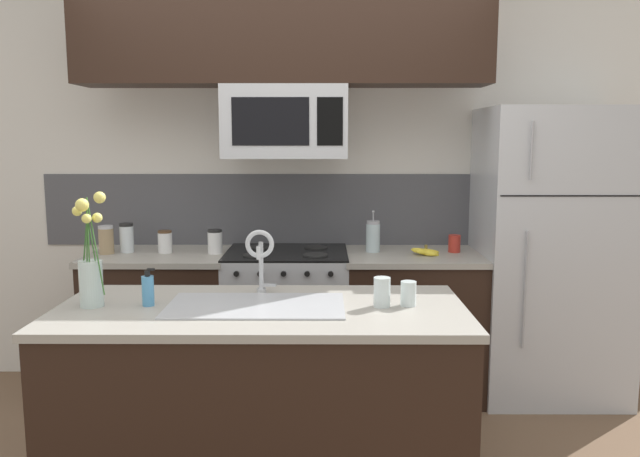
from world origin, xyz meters
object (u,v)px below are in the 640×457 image
storage_jar_tall (106,240)px  flower_vase (91,273)px  french_press (373,236)px  dish_soap_bottle (148,290)px  sink_faucet (260,253)px  stove_range (287,322)px  refrigerator (549,254)px  spare_glass (408,294)px  coffee_tin (454,244)px  storage_jar_squat (215,242)px  storage_jar_short (165,242)px  storage_jar_medium (127,238)px  microwave (285,122)px  drinking_glass (382,292)px  banana_bunch (426,252)px

storage_jar_tall → flower_vase: (0.37, -1.24, 0.06)m
french_press → flower_vase: flower_vase is taller
dish_soap_bottle → sink_faucet: bearing=22.5°
stove_range → refrigerator: (1.66, 0.02, 0.44)m
french_press → dish_soap_bottle: 1.68m
french_press → sink_faucet: bearing=-118.8°
french_press → spare_glass: size_ratio=2.49×
sink_faucet → flower_vase: (-0.70, -0.21, -0.05)m
french_press → coffee_tin: size_ratio=2.43×
dish_soap_bottle → storage_jar_squat: bearing=86.4°
french_press → refrigerator: bearing=-2.1°
storage_jar_tall → french_press: french_press is taller
storage_jar_short → refrigerator: bearing=-0.0°
storage_jar_medium → storage_jar_short: size_ratio=1.32×
storage_jar_tall → storage_jar_squat: (0.68, 0.01, -0.01)m
storage_jar_medium → sink_faucet: (0.96, -1.08, 0.11)m
stove_range → coffee_tin: (1.06, 0.05, 0.50)m
refrigerator → spare_glass: refrigerator is taller
refrigerator → coffee_tin: 0.60m
storage_jar_short → storage_jar_squat: (0.32, -0.02, 0.00)m
storage_jar_medium → spare_glass: bearing=-38.1°
storage_jar_short → microwave: bearing=-3.2°
coffee_tin → dish_soap_bottle: dish_soap_bottle is taller
spare_glass → refrigerator: bearing=49.8°
coffee_tin → storage_jar_short: bearing=-179.1°
stove_range → refrigerator: bearing=0.7°
refrigerator → microwave: bearing=-178.6°
coffee_tin → sink_faucet: size_ratio=0.36×
sink_faucet → dish_soap_bottle: 0.52m
french_press → drinking_glass: size_ratio=2.08×
banana_bunch → spare_glass: spare_glass is taller
microwave → storage_jar_short: (-0.77, 0.04, -0.74)m
stove_range → storage_jar_squat: bearing=-179.8°
storage_jar_short → flower_vase: 1.28m
storage_jar_short → banana_bunch: (1.64, -0.08, -0.05)m
storage_jar_short → drinking_glass: (1.25, -1.27, -0.01)m
drinking_glass → sink_faucet: bearing=159.3°
storage_jar_short → coffee_tin: storage_jar_short is taller
banana_bunch → french_press: french_press is taller
stove_range → french_press: size_ratio=3.48×
storage_jar_short → coffee_tin: 1.83m
banana_bunch → flower_vase: 2.02m
storage_jar_tall → coffee_tin: (2.19, 0.06, -0.03)m
storage_jar_medium → sink_faucet: bearing=-48.4°
refrigerator → spare_glass: (-1.06, -1.25, 0.06)m
sink_faucet → refrigerator: bearing=31.8°
storage_jar_squat → sink_faucet: 1.12m
storage_jar_medium → spare_glass: (1.61, -1.27, -0.04)m
storage_jar_squat → dish_soap_bottle: 1.24m
coffee_tin → banana_bunch: bearing=-151.0°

